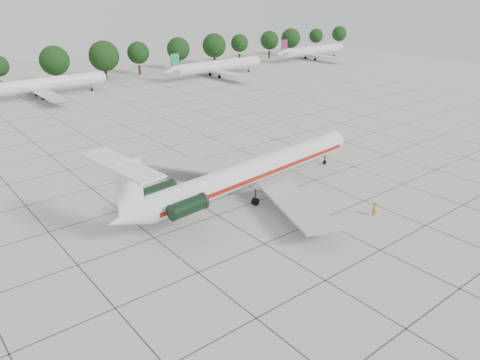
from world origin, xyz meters
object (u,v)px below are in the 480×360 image
(main_airliner, at_px, (245,174))
(bg_airliner_e, at_px, (312,51))
(ground_crew, at_px, (374,209))
(bg_airliner_c, at_px, (42,85))
(bg_airliner_d, at_px, (217,66))

(main_airliner, distance_m, bg_airliner_e, 114.19)
(main_airliner, distance_m, ground_crew, 15.28)
(bg_airliner_c, distance_m, bg_airliner_d, 46.10)
(main_airliner, relative_size, ground_crew, 23.56)
(bg_airliner_e, bearing_deg, bg_airliner_d, -172.85)
(bg_airliner_c, height_order, bg_airliner_d, same)
(bg_airliner_d, bearing_deg, bg_airliner_e, 7.15)
(bg_airliner_c, bearing_deg, ground_crew, -83.39)
(ground_crew, xyz_separation_m, bg_airliner_c, (-9.63, 83.08, 2.11))
(main_airliner, height_order, bg_airliner_d, main_airliner)
(ground_crew, xyz_separation_m, bg_airliner_d, (36.28, 78.97, 2.11))
(ground_crew, relative_size, bg_airliner_e, 0.06)
(bg_airliner_d, bearing_deg, bg_airliner_c, 174.88)
(main_airliner, distance_m, bg_airliner_d, 79.84)
(bg_airliner_c, distance_m, bg_airliner_e, 90.18)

